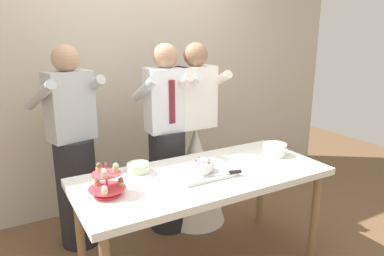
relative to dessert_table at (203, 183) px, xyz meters
name	(u,v)px	position (x,y,z in m)	size (l,w,h in m)	color
rear_wall	(129,62)	(0.00, 1.42, 0.75)	(5.20, 0.10, 2.90)	beige
dessert_table	(203,183)	(0.00, 0.00, 0.00)	(1.80, 0.80, 0.78)	white
cupcake_stand	(107,183)	(-0.69, 0.00, 0.15)	(0.23, 0.23, 0.21)	#D83F4C
main_cake_tray	(203,169)	(-0.01, -0.01, 0.11)	(0.43, 0.32, 0.12)	silver
plate_stack	(275,149)	(0.70, 0.04, 0.12)	(0.19, 0.19, 0.10)	white
round_cake	(138,169)	(-0.40, 0.23, 0.11)	(0.24, 0.24, 0.08)	white
person_groom	(167,150)	(0.04, 0.67, 0.05)	(0.47, 0.50, 1.66)	#232328
person_bride	(195,162)	(0.32, 0.66, -0.12)	(0.56, 0.56, 1.66)	white
person_guest	(75,160)	(-0.72, 0.82, 0.05)	(0.56, 0.58, 1.66)	#232328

